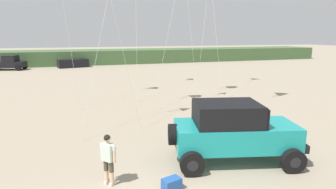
# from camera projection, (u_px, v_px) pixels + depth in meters

# --- Properties ---
(dune_ridge) EXTENTS (90.00, 7.47, 2.20)m
(dune_ridge) POSITION_uv_depth(u_px,v_px,m) (74.00, 57.00, 46.47)
(dune_ridge) COLOR #426038
(dune_ridge) RESTS_ON ground_plane
(jeep) EXTENTS (5.02, 3.34, 2.26)m
(jeep) POSITION_uv_depth(u_px,v_px,m) (233.00, 131.00, 10.49)
(jeep) COLOR teal
(jeep) RESTS_ON ground_plane
(person_watching) EXTENTS (0.47, 0.50, 1.67)m
(person_watching) POSITION_uv_depth(u_px,v_px,m) (108.00, 157.00, 8.87)
(person_watching) COLOR #DBB28E
(person_watching) RESTS_ON ground_plane
(cooler_box) EXTENTS (0.64, 0.50, 0.38)m
(cooler_box) POSITION_uv_depth(u_px,v_px,m) (172.00, 184.00, 8.69)
(cooler_box) COLOR #23519E
(cooler_box) RESTS_ON ground_plane
(distant_pickup) EXTENTS (4.92, 3.34, 1.98)m
(distant_pickup) POSITION_uv_depth(u_px,v_px,m) (8.00, 63.00, 38.48)
(distant_pickup) COLOR black
(distant_pickup) RESTS_ON ground_plane
(distant_sedan) EXTENTS (4.48, 2.61, 1.20)m
(distant_sedan) POSITION_uv_depth(u_px,v_px,m) (73.00, 63.00, 41.58)
(distant_sedan) COLOR black
(distant_sedan) RESTS_ON ground_plane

